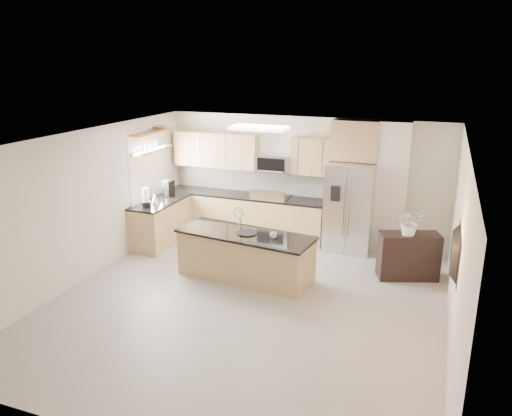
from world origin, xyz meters
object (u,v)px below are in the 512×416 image
at_px(credenza, 408,256).
at_px(coffee_maker, 168,189).
at_px(microwave, 274,163).
at_px(television, 451,252).
at_px(island, 245,255).
at_px(kettle, 155,199).
at_px(range, 271,218).
at_px(blender, 146,199).
at_px(bowl, 159,127).
at_px(refrigerator, 350,207).
at_px(flower_vase, 411,215).
at_px(cup, 273,235).
at_px(platter, 247,233).

xyz_separation_m(credenza, coffee_maker, (-5.00, 0.38, 0.67)).
bearing_deg(microwave, television, -42.75).
distance_m(island, kettle, 2.44).
bearing_deg(island, television, -10.79).
xyz_separation_m(microwave, island, (0.22, -2.18, -1.21)).
bearing_deg(range, island, -83.84).
relative_size(island, blender, 6.30).
distance_m(microwave, bowl, 2.49).
xyz_separation_m(refrigerator, island, (-1.44, -2.01, -0.47)).
relative_size(microwave, flower_vase, 1.05).
height_order(cup, kettle, kettle).
relative_size(island, cup, 20.62).
bearing_deg(blender, platter, -12.21).
distance_m(range, bowl, 3.02).
bearing_deg(platter, island, -178.85).
bearing_deg(island, kettle, 168.89).
height_order(refrigerator, kettle, refrigerator).
bearing_deg(range, television, -41.64).
xyz_separation_m(microwave, credenza, (2.90, -1.17, -1.22)).
bearing_deg(range, microwave, 90.00).
distance_m(blender, bowl, 1.59).
bearing_deg(blender, range, 36.80).
bearing_deg(television, kettle, 71.92).
bearing_deg(cup, coffee_maker, 153.19).
bearing_deg(coffee_maker, bowl, 168.28).
height_order(platter, blender, blender).
relative_size(kettle, bowl, 0.77).
height_order(credenza, television, television).
bearing_deg(platter, cup, -5.16).
xyz_separation_m(credenza, cup, (-2.15, -1.06, 0.47)).
height_order(platter, kettle, kettle).
height_order(refrigerator, cup, refrigerator).
distance_m(microwave, kettle, 2.55).
xyz_separation_m(refrigerator, blender, (-3.73, -1.51, 0.20)).
height_order(kettle, television, television).
height_order(microwave, cup, microwave).
distance_m(microwave, credenza, 3.36).
height_order(island, cup, island).
xyz_separation_m(cup, coffee_maker, (-2.85, 1.44, 0.20)).
relative_size(island, bowl, 7.49).
height_order(credenza, bowl, bowl).
relative_size(bowl, television, 0.31).
relative_size(kettle, coffee_maker, 0.76).
xyz_separation_m(platter, blender, (-2.32, 0.50, 0.25)).
height_order(credenza, coffee_maker, coffee_maker).
distance_m(range, blender, 2.66).
height_order(coffee_maker, television, television).
height_order(range, credenza, range).
relative_size(blender, coffee_maker, 1.17).
bearing_deg(credenza, refrigerator, 122.03).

